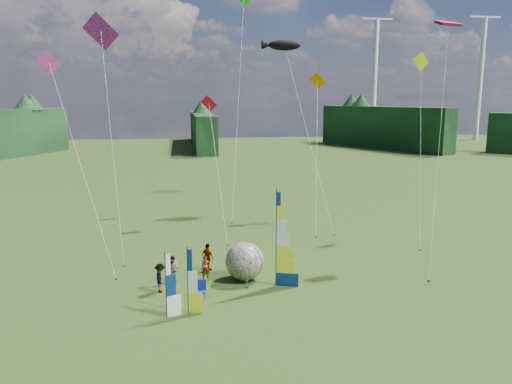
{
  "coord_description": "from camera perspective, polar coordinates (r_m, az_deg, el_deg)",
  "views": [
    {
      "loc": [
        -5.15,
        -22.77,
        10.67
      ],
      "look_at": [
        -1.0,
        4.0,
        5.5
      ],
      "focal_mm": 35.0,
      "sensor_mm": 36.0,
      "label": 1
    }
  ],
  "objects": [
    {
      "name": "treeline_ring",
      "position": [
        24.28,
        3.8,
        -5.16
      ],
      "size": [
        210.0,
        210.0,
        8.0
      ],
      "primitive_type": null,
      "color": "#204E23",
      "rests_on": "ground"
    },
    {
      "name": "spectator_c",
      "position": [
        28.49,
        -10.88,
        -9.63
      ],
      "size": [
        0.45,
        1.08,
        1.64
      ],
      "primitive_type": "imported",
      "rotation": [
        0.0,
        0.0,
        1.62
      ],
      "color": "#66594C",
      "rests_on": "ground"
    },
    {
      "name": "camp_chair",
      "position": [
        27.33,
        -6.35,
        -11.1
      ],
      "size": [
        0.68,
        0.68,
        1.01
      ],
      "primitive_type": null,
      "rotation": [
        0.0,
        0.0,
        -0.19
      ],
      "color": "navy",
      "rests_on": "ground"
    },
    {
      "name": "spectator_d",
      "position": [
        31.45,
        -5.53,
        -7.41
      ],
      "size": [
        0.98,
        1.04,
        1.73
      ],
      "primitive_type": "imported",
      "rotation": [
        0.0,
        0.0,
        2.29
      ],
      "color": "#66594C",
      "rests_on": "ground"
    },
    {
      "name": "turbine_right",
      "position": [
        134.54,
        13.4,
        12.36
      ],
      "size": [
        8.0,
        1.2,
        30.0
      ],
      "primitive_type": null,
      "color": "silver",
      "rests_on": "ground"
    },
    {
      "name": "small_kite_yellow",
      "position": [
        39.59,
        18.35,
        5.47
      ],
      "size": [
        6.79,
        10.18,
        14.73
      ],
      "primitive_type": null,
      "rotation": [
        0.0,
        0.0,
        0.18
      ],
      "color": "yellow",
      "rests_on": "ground"
    },
    {
      "name": "feather_banner_main",
      "position": [
        28.32,
        2.32,
        -5.46
      ],
      "size": [
        1.43,
        0.57,
        5.48
      ],
      "primitive_type": null,
      "rotation": [
        0.0,
        0.0,
        -0.33
      ],
      "color": "navy",
      "rests_on": "ground"
    },
    {
      "name": "side_banner_left",
      "position": [
        25.34,
        -7.81,
        -10.1
      ],
      "size": [
        0.92,
        0.36,
        3.34
      ],
      "primitive_type": null,
      "rotation": [
        0.0,
        0.0,
        -0.28
      ],
      "color": "#DBEE21",
      "rests_on": "ground"
    },
    {
      "name": "kite_parafoil",
      "position": [
        33.69,
        20.32,
        6.78
      ],
      "size": [
        8.61,
        11.31,
        17.39
      ],
      "primitive_type": null,
      "rotation": [
        0.0,
        0.0,
        0.09
      ],
      "color": "#BD0832",
      "rests_on": "ground"
    },
    {
      "name": "small_kite_orange",
      "position": [
        42.23,
        6.99,
        5.31
      ],
      "size": [
        8.4,
        12.41,
        13.38
      ],
      "primitive_type": null,
      "rotation": [
        0.0,
        0.0,
        -0.34
      ],
      "color": "#FF8000",
      "rests_on": "ground"
    },
    {
      "name": "side_banner_far",
      "position": [
        25.01,
        -10.25,
        -10.57
      ],
      "size": [
        0.93,
        0.46,
        3.26
      ],
      "primitive_type": null,
      "rotation": [
        0.0,
        0.0,
        0.39
      ],
      "color": "white",
      "rests_on": "ground"
    },
    {
      "name": "kite_rainbow_delta",
      "position": [
        35.52,
        -16.26,
        7.35
      ],
      "size": [
        8.2,
        12.94,
        17.59
      ],
      "primitive_type": null,
      "rotation": [
        0.0,
        0.0,
        -0.18
      ],
      "color": "#EF000C",
      "rests_on": "ground"
    },
    {
      "name": "spectator_b",
      "position": [
        29.8,
        -9.47,
        -8.69
      ],
      "size": [
        0.85,
        0.57,
        1.6
      ],
      "primitive_type": "imported",
      "rotation": [
        0.0,
        0.0,
        -0.27
      ],
      "color": "#66594C",
      "rests_on": "ground"
    },
    {
      "name": "small_kite_green",
      "position": [
        47.01,
        -2.04,
        10.78
      ],
      "size": [
        5.83,
        12.91,
        21.32
      ],
      "primitive_type": null,
      "rotation": [
        0.0,
        0.0,
        -0.09
      ],
      "color": "#21D113",
      "rests_on": "ground"
    },
    {
      "name": "small_kite_pink",
      "position": [
        32.35,
        -19.38,
        3.68
      ],
      "size": [
        8.81,
        9.36,
        14.0
      ],
      "primitive_type": null,
      "rotation": [
        0.0,
        0.0,
        0.39
      ],
      "color": "#C92998",
      "rests_on": "ground"
    },
    {
      "name": "turbine_left",
      "position": [
        139.77,
        24.25,
        11.64
      ],
      "size": [
        8.0,
        1.2,
        30.0
      ],
      "primitive_type": null,
      "color": "silver",
      "rests_on": "ground"
    },
    {
      "name": "spectator_a",
      "position": [
        29.86,
        -5.76,
        -8.64
      ],
      "size": [
        0.57,
        0.39,
        1.51
      ],
      "primitive_type": "imported",
      "rotation": [
        0.0,
        0.0,
        0.05
      ],
      "color": "#66594C",
      "rests_on": "ground"
    },
    {
      "name": "bol_inflatable",
      "position": [
        29.69,
        -1.31,
        -7.92
      ],
      "size": [
        2.98,
        2.98,
        2.27
      ],
      "primitive_type": "sphere",
      "rotation": [
        0.0,
        0.0,
        0.4
      ],
      "color": "navy",
      "rests_on": "ground"
    },
    {
      "name": "ground",
      "position": [
        25.67,
        3.68,
        -13.78
      ],
      "size": [
        220.0,
        220.0,
        0.0
      ],
      "primitive_type": "plane",
      "color": "#3B531C",
      "rests_on": "ground"
    },
    {
      "name": "small_kite_red",
      "position": [
        39.54,
        -4.44,
        3.51
      ],
      "size": [
        5.78,
        11.15,
        11.34
      ],
      "primitive_type": null,
      "rotation": [
        0.0,
        0.0,
        -0.27
      ],
      "color": "red",
      "rests_on": "ground"
    },
    {
      "name": "kite_whale",
      "position": [
        44.2,
        5.82,
        8.15
      ],
      "size": [
        7.19,
        16.94,
        17.34
      ],
      "primitive_type": null,
      "rotation": [
        0.0,
        0.0,
        0.15
      ],
      "color": "black",
      "rests_on": "ground"
    }
  ]
}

